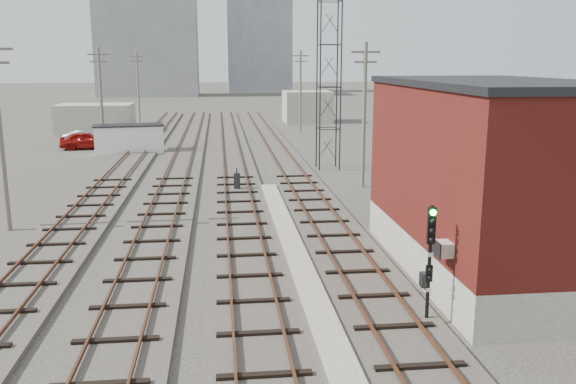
{
  "coord_description": "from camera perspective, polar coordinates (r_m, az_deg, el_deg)",
  "views": [
    {
      "loc": [
        -2.47,
        -9.21,
        7.9
      ],
      "look_at": [
        0.49,
        16.95,
        2.2
      ],
      "focal_mm": 38.0,
      "sensor_mm": 36.0,
      "label": 1
    }
  ],
  "objects": [
    {
      "name": "car_grey",
      "position": [
        65.31,
        -14.31,
        5.44
      ],
      "size": [
        4.67,
        3.32,
        1.26
      ],
      "primitive_type": "imported",
      "rotation": [
        0.0,
        0.0,
        1.17
      ],
      "color": "gray",
      "rests_on": "ground"
    },
    {
      "name": "utility_pole_left_c",
      "position": [
        79.91,
        -13.85,
        9.64
      ],
      "size": [
        1.8,
        0.24,
        9.0
      ],
      "color": "#595147",
      "rests_on": "ground"
    },
    {
      "name": "shed_left",
      "position": [
        70.8,
        -17.55,
        6.55
      ],
      "size": [
        8.0,
        5.0,
        3.2
      ],
      "primitive_type": "cube",
      "color": "gray",
      "rests_on": "ground"
    },
    {
      "name": "apartment_left",
      "position": [
        145.22,
        -13.01,
        14.71
      ],
      "size": [
        22.0,
        14.0,
        30.0
      ],
      "primitive_type": "cube",
      "color": "gray",
      "rests_on": "ground"
    },
    {
      "name": "utility_pole_left_b",
      "position": [
        55.22,
        -17.09,
        8.46
      ],
      "size": [
        1.8,
        0.24,
        9.0
      ],
      "color": "#595147",
      "rests_on": "ground"
    },
    {
      "name": "switch_stand",
      "position": [
        37.44,
        -4.8,
        1.0
      ],
      "size": [
        0.4,
        0.4,
        1.36
      ],
      "rotation": [
        0.0,
        0.0,
        -0.34
      ],
      "color": "black",
      "rests_on": "ground"
    },
    {
      "name": "apartment_right",
      "position": [
        159.64,
        -2.76,
        14.03
      ],
      "size": [
        16.0,
        12.0,
        26.0
      ],
      "primitive_type": "cube",
      "color": "gray",
      "rests_on": "ground"
    },
    {
      "name": "utility_pole_right_a",
      "position": [
        38.4,
        7.15,
        7.49
      ],
      "size": [
        1.8,
        0.24,
        9.0
      ],
      "color": "#595147",
      "rests_on": "ground"
    },
    {
      "name": "track_right",
      "position": [
        49.09,
        -0.55,
        3.08
      ],
      "size": [
        3.2,
        90.0,
        0.39
      ],
      "color": "#332D28",
      "rests_on": "ground"
    },
    {
      "name": "car_silver",
      "position": [
        61.72,
        -18.54,
        4.84
      ],
      "size": [
        4.19,
        2.41,
        1.31
      ],
      "primitive_type": "imported",
      "rotation": [
        0.0,
        0.0,
        1.85
      ],
      "color": "#B4B7BC",
      "rests_on": "ground"
    },
    {
      "name": "signal_mast",
      "position": [
        18.78,
        13.14,
        -5.96
      ],
      "size": [
        0.4,
        0.4,
        3.72
      ],
      "color": "gray",
      "rests_on": "ground"
    },
    {
      "name": "utility_pole_right_b",
      "position": [
        67.88,
        1.17,
        9.59
      ],
      "size": [
        1.8,
        0.24,
        9.0
      ],
      "color": "#595147",
      "rests_on": "ground"
    },
    {
      "name": "site_trailer",
      "position": [
        54.69,
        -14.64,
        4.84
      ],
      "size": [
        6.23,
        3.41,
        2.49
      ],
      "rotation": [
        0.0,
        0.0,
        0.14
      ],
      "color": "white",
      "rests_on": "ground"
    },
    {
      "name": "shed_right",
      "position": [
        80.26,
        1.81,
        7.99
      ],
      "size": [
        6.0,
        6.0,
        4.0
      ],
      "primitive_type": "cube",
      "color": "gray",
      "rests_on": "ground"
    },
    {
      "name": "brick_building",
      "position": [
        23.82,
        18.42,
        1.26
      ],
      "size": [
        6.54,
        12.2,
        7.22
      ],
      "color": "gray",
      "rests_on": "ground"
    },
    {
      "name": "ground",
      "position": [
        69.71,
        -4.39,
        5.67
      ],
      "size": [
        320.0,
        320.0,
        0.0
      ],
      "primitive_type": "plane",
      "color": "#282621",
      "rests_on": "ground"
    },
    {
      "name": "utility_pole_left_a",
      "position": [
        31.04,
        -25.37,
        5.31
      ],
      "size": [
        1.8,
        0.24,
        9.0
      ],
      "color": "#595147",
      "rests_on": "ground"
    },
    {
      "name": "track_mid_left",
      "position": [
        48.93,
        -9.92,
        2.87
      ],
      "size": [
        3.2,
        90.0,
        0.39
      ],
      "color": "#332D28",
      "rests_on": "ground"
    },
    {
      "name": "platform_curb",
      "position": [
        24.66,
        0.81,
        -6.15
      ],
      "size": [
        0.9,
        28.0,
        0.26
      ],
      "primitive_type": "cube",
      "color": "gray",
      "rests_on": "ground"
    },
    {
      "name": "lattice_tower",
      "position": [
        44.93,
        3.85,
        11.68
      ],
      "size": [
        1.6,
        1.6,
        15.0
      ],
      "color": "black",
      "rests_on": "ground"
    },
    {
      "name": "track_mid_right",
      "position": [
        48.85,
        -5.23,
        2.98
      ],
      "size": [
        3.2,
        90.0,
        0.39
      ],
      "color": "#332D28",
      "rests_on": "ground"
    },
    {
      "name": "car_red",
      "position": [
        58.47,
        -18.37,
        4.61
      ],
      "size": [
        4.86,
        2.56,
        1.58
      ],
      "primitive_type": "imported",
      "rotation": [
        0.0,
        0.0,
        1.73
      ],
      "color": "maroon",
      "rests_on": "ground"
    },
    {
      "name": "track_left",
      "position": [
        49.34,
        -14.57,
        2.73
      ],
      "size": [
        3.2,
        90.0,
        0.39
      ],
      "color": "#332D28",
      "rests_on": "ground"
    }
  ]
}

